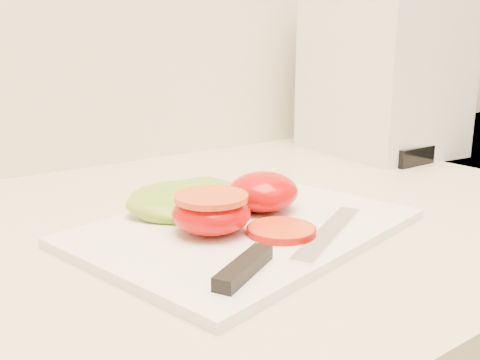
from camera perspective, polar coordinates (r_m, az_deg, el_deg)
cutting_board at (r=0.57m, az=0.60°, el=-5.08°), size 0.38×0.31×0.01m
tomato_half_dome at (r=0.60m, az=2.49°, el=-1.24°), size 0.08×0.08×0.04m
tomato_half_cut at (r=0.53m, az=-3.06°, el=-3.39°), size 0.08×0.08×0.04m
tomato_slice_0 at (r=0.54m, az=4.43°, el=-5.37°), size 0.07×0.07×0.01m
lettuce_leaf_0 at (r=0.60m, az=-5.36°, el=-2.25°), size 0.17×0.14×0.03m
lettuce_leaf_1 at (r=0.63m, az=-2.85°, el=-1.45°), size 0.13×0.13×0.02m
knife at (r=0.48m, az=4.42°, el=-7.66°), size 0.25×0.10×0.01m
appliance at (r=1.01m, az=14.95°, el=11.46°), size 0.23×0.27×0.30m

